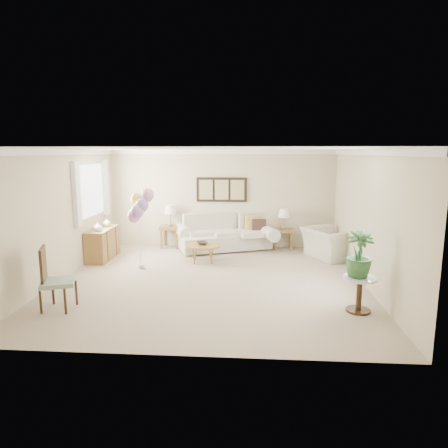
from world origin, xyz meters
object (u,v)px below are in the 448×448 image
armchair (329,243)px  accent_chair (53,277)px  balloon_cluster (139,206)px  coffee_table (203,246)px

armchair → accent_chair: 6.20m
armchair → balloon_cluster: (-4.28, -1.24, 1.03)m
accent_chair → coffee_table: bearing=55.2°
coffee_table → accent_chair: 3.65m
balloon_cluster → coffee_table: bearing=28.2°
accent_chair → armchair: bearing=34.9°
coffee_table → armchair: 3.05m
armchair → accent_chair: bearing=96.2°
accent_chair → balloon_cluster: size_ratio=0.58×
armchair → balloon_cluster: bearing=77.4°
coffee_table → armchair: bearing=10.4°
coffee_table → balloon_cluster: bearing=-151.8°
balloon_cluster → accent_chair: bearing=-109.3°
coffee_table → armchair: (3.00, 0.55, -0.02)m
armchair → balloon_cluster: balloon_cluster is taller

